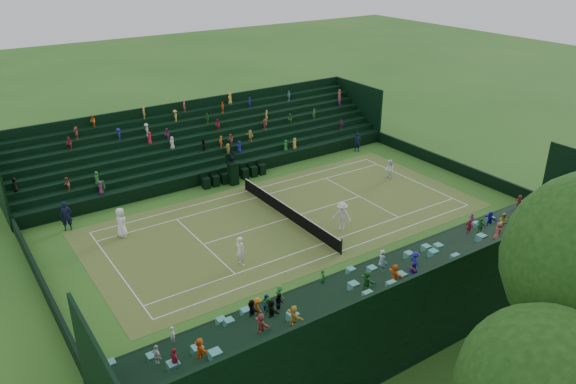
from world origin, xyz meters
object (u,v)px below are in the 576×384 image
at_px(player_near_west, 121,222).
at_px(player_far_east, 342,216).
at_px(player_near_east, 240,251).
at_px(player_far_west, 389,170).
at_px(tennis_net, 288,212).
at_px(umpire_chair, 233,170).

xyz_separation_m(player_near_west, player_far_east, (7.12, 12.29, -0.02)).
xyz_separation_m(player_near_east, player_far_west, (-4.65, 16.15, -0.14)).
distance_m(tennis_net, player_far_west, 10.62).
height_order(umpire_chair, player_near_east, umpire_chair).
height_order(player_near_east, player_far_east, player_far_east).
distance_m(tennis_net, player_near_west, 10.95).
relative_size(tennis_net, player_far_east, 5.99).
xyz_separation_m(umpire_chair, player_near_east, (10.65, -5.37, -0.23)).
height_order(player_near_west, player_near_east, player_near_west).
bearing_deg(player_far_west, player_far_east, -37.97).
distance_m(umpire_chair, player_far_west, 12.35).
distance_m(umpire_chair, player_far_east, 10.78).
bearing_deg(player_far_east, player_near_west, -155.68).
bearing_deg(player_far_east, tennis_net, 176.78).
height_order(umpire_chair, player_far_west, umpire_chair).
bearing_deg(umpire_chair, player_far_west, 60.91).
xyz_separation_m(player_near_east, player_far_east, (-0.12, 7.67, 0.04)).
bearing_deg(player_near_west, umpire_chair, -52.45).
relative_size(tennis_net, player_near_west, 5.85).
relative_size(umpire_chair, player_far_west, 1.71).
relative_size(tennis_net, player_far_west, 7.33).
bearing_deg(tennis_net, player_near_east, -58.97).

